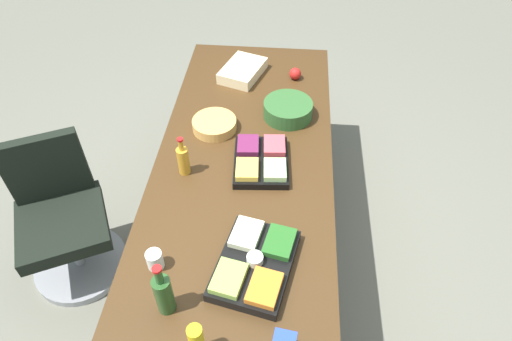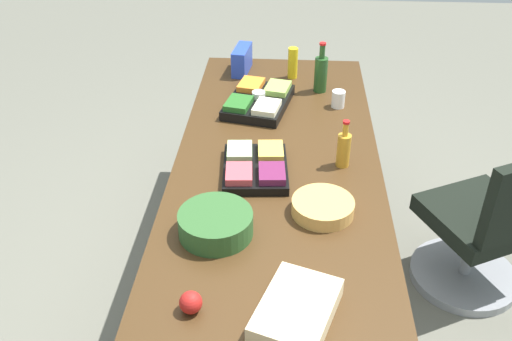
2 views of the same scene
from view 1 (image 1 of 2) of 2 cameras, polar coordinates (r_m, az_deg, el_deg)
ground_plane at (r=2.96m, az=-1.40°, el=-10.65°), size 10.00×10.00×0.00m
conference_table at (r=2.40m, az=-1.69°, el=-1.07°), size 2.46×0.94×0.79m
office_chair at (r=2.88m, az=-22.89°, el=-6.58°), size 0.64×0.64×0.89m
wine_bottle at (r=1.82m, az=-11.58°, el=-14.95°), size 0.08×0.08×0.28m
paper_cup at (r=1.99m, az=-12.65°, el=-10.96°), size 0.08×0.08×0.09m
sheet_cake at (r=3.01m, az=-1.69°, el=12.49°), size 0.37×0.31×0.07m
chip_bowl at (r=2.58m, az=-5.27°, el=5.80°), size 0.28×0.28×0.06m
fruit_platter at (r=2.35m, az=0.65°, el=1.28°), size 0.38×0.31×0.07m
dressing_bottle at (r=2.30m, az=-9.17°, el=1.36°), size 0.06×0.06×0.23m
veggie_tray at (r=1.94m, az=-0.14°, el=-11.63°), size 0.47×0.38×0.09m
apple_red at (r=2.98m, az=4.97°, el=12.08°), size 0.10×0.10×0.08m
salad_bowl at (r=2.65m, az=4.05°, el=7.68°), size 0.30×0.30×0.09m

